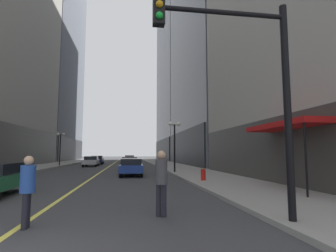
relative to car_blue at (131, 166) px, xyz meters
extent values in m
plane|color=#38383A|center=(-2.76, 17.87, -0.72)|extent=(200.00, 200.00, 0.00)
cube|color=gray|center=(-11.01, 17.87, -0.64)|extent=(4.50, 78.00, 0.15)
cube|color=gray|center=(5.49, 17.87, -0.64)|extent=(4.50, 78.00, 0.15)
cube|color=#E5D64C|center=(-2.76, 17.87, -0.71)|extent=(0.16, 70.00, 0.01)
cube|color=#3A3935|center=(-13.36, 17.37, 1.78)|extent=(0.50, 22.80, 5.00)
cube|color=slate|center=(-19.47, 42.87, 29.88)|extent=(12.44, 26.00, 61.19)
cube|color=#212327|center=(-13.36, 42.87, 1.78)|extent=(0.50, 24.70, 5.00)
cube|color=#3A3935|center=(7.84, -6.13, 1.14)|extent=(0.50, 20.90, 3.70)
cube|color=slate|center=(13.82, 17.37, 25.07)|extent=(12.15, 24.00, 51.56)
cube|color=#212327|center=(7.84, 17.37, 1.78)|extent=(0.50, 22.80, 5.00)
cube|color=#4C515B|center=(14.81, 42.87, 25.88)|extent=(14.13, 26.00, 53.20)
cube|color=black|center=(7.84, 42.87, 1.78)|extent=(0.50, 24.70, 5.00)
cube|color=#B21414|center=(6.94, -9.60, 2.28)|extent=(1.60, 4.84, 0.24)
cylinder|color=black|center=(6.24, -11.87, 0.72)|extent=(0.08, 0.08, 2.88)
cylinder|color=black|center=(-4.99, -7.57, -0.40)|extent=(0.24, 0.65, 0.64)
cube|color=navy|center=(0.00, 0.06, -0.12)|extent=(1.82, 4.29, 0.55)
cube|color=black|center=(0.00, -0.15, 0.35)|extent=(1.56, 2.42, 0.50)
cylinder|color=black|center=(-0.69, 1.57, -0.40)|extent=(0.24, 0.65, 0.64)
cylinder|color=black|center=(0.77, 1.53, -0.40)|extent=(0.24, 0.65, 0.64)
cylinder|color=black|center=(-0.77, -1.40, -0.40)|extent=(0.24, 0.65, 0.64)
cylinder|color=black|center=(0.69, -1.44, -0.40)|extent=(0.24, 0.65, 0.64)
cube|color=black|center=(-0.09, 8.29, -0.12)|extent=(1.88, 4.61, 0.55)
cube|color=black|center=(-0.09, 8.07, 0.35)|extent=(1.60, 2.60, 0.50)
cylinder|color=black|center=(-0.77, 9.91, -0.40)|extent=(0.24, 0.65, 0.64)
cylinder|color=black|center=(0.71, 9.86, -0.40)|extent=(0.24, 0.65, 0.64)
cylinder|color=black|center=(-0.88, 6.73, -0.40)|extent=(0.24, 0.65, 0.64)
cylinder|color=black|center=(0.60, 6.67, -0.40)|extent=(0.24, 0.65, 0.64)
cube|color=#B7B7BC|center=(-5.13, 15.33, -0.12)|extent=(1.87, 4.03, 0.55)
cube|color=black|center=(-5.13, 15.53, 0.35)|extent=(1.62, 2.27, 0.50)
cylinder|color=black|center=(-4.33, 13.94, -0.40)|extent=(0.23, 0.64, 0.64)
cylinder|color=black|center=(-5.90, 13.92, -0.40)|extent=(0.23, 0.64, 0.64)
cylinder|color=black|center=(-4.37, 16.74, -0.40)|extent=(0.23, 0.64, 0.64)
cylinder|color=black|center=(-5.94, 16.72, -0.40)|extent=(0.23, 0.64, 0.64)
cube|color=#141E4C|center=(-5.17, 22.50, -0.12)|extent=(1.93, 4.71, 0.55)
cube|color=black|center=(-5.17, 22.73, 0.35)|extent=(1.66, 2.65, 0.50)
cylinder|color=black|center=(-4.34, 20.89, -0.40)|extent=(0.24, 0.65, 0.64)
cylinder|color=black|center=(-5.91, 20.85, -0.40)|extent=(0.24, 0.65, 0.64)
cylinder|color=black|center=(-4.42, 24.15, -0.40)|extent=(0.24, 0.65, 0.64)
cylinder|color=black|center=(-5.99, 24.11, -0.40)|extent=(0.24, 0.65, 0.64)
cube|color=#B21919|center=(-0.11, 29.35, -0.12)|extent=(1.91, 4.40, 0.55)
cube|color=black|center=(-0.11, 29.13, 0.35)|extent=(1.66, 2.47, 0.50)
cylinder|color=black|center=(-0.93, 30.87, -0.40)|extent=(0.23, 0.64, 0.64)
cylinder|color=black|center=(0.67, 30.89, -0.40)|extent=(0.23, 0.64, 0.64)
cylinder|color=black|center=(-0.89, 27.80, -0.40)|extent=(0.23, 0.64, 0.64)
cylinder|color=black|center=(0.71, 27.83, -0.40)|extent=(0.23, 0.64, 0.64)
cylinder|color=black|center=(0.77, -13.41, -0.28)|extent=(0.14, 0.14, 0.88)
cylinder|color=black|center=(0.62, -13.34, -0.28)|extent=(0.14, 0.14, 0.88)
cylinder|color=#3F3F44|center=(0.70, -13.38, 0.51)|extent=(0.45, 0.45, 0.70)
sphere|color=tan|center=(0.70, -13.38, 0.98)|extent=(0.24, 0.24, 0.24)
cylinder|color=black|center=(-2.56, -13.97, -0.31)|extent=(0.14, 0.14, 0.81)
cylinder|color=black|center=(-2.56, -14.13, -0.31)|extent=(0.14, 0.14, 0.81)
cylinder|color=#234799|center=(-2.56, -14.05, 0.42)|extent=(0.35, 0.35, 0.64)
sphere|color=tan|center=(-2.56, -14.05, 0.85)|extent=(0.22, 0.22, 0.22)
cylinder|color=black|center=(3.64, -14.88, 2.03)|extent=(0.18, 0.18, 5.50)
cylinder|color=black|center=(2.04, -14.88, 4.48)|extent=(3.20, 0.12, 0.12)
cube|color=black|center=(0.44, -14.88, 4.48)|extent=(0.28, 0.24, 0.90)
sphere|color=orange|center=(0.44, -15.02, 4.48)|extent=(0.17, 0.17, 0.17)
sphere|color=green|center=(0.44, -15.02, 4.20)|extent=(0.17, 0.17, 0.17)
cylinder|color=black|center=(-9.16, 15.55, 1.38)|extent=(0.14, 0.14, 4.20)
cylinder|color=black|center=(-9.16, 15.55, 3.43)|extent=(0.80, 0.06, 0.06)
sphere|color=white|center=(-9.51, 15.55, 3.53)|extent=(0.36, 0.36, 0.36)
sphere|color=white|center=(-8.81, 15.55, 3.53)|extent=(0.36, 0.36, 0.36)
cylinder|color=black|center=(3.64, 1.41, 1.38)|extent=(0.14, 0.14, 4.20)
cylinder|color=black|center=(3.64, 1.41, 3.43)|extent=(0.80, 0.06, 0.06)
sphere|color=white|center=(3.29, 1.41, 3.53)|extent=(0.36, 0.36, 0.36)
sphere|color=white|center=(3.99, 1.41, 3.53)|extent=(0.36, 0.36, 0.36)
cylinder|color=red|center=(4.14, -5.56, -0.32)|extent=(0.28, 0.28, 0.80)
camera|label=1|loc=(-0.21, -20.78, 1.03)|focal=28.14mm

